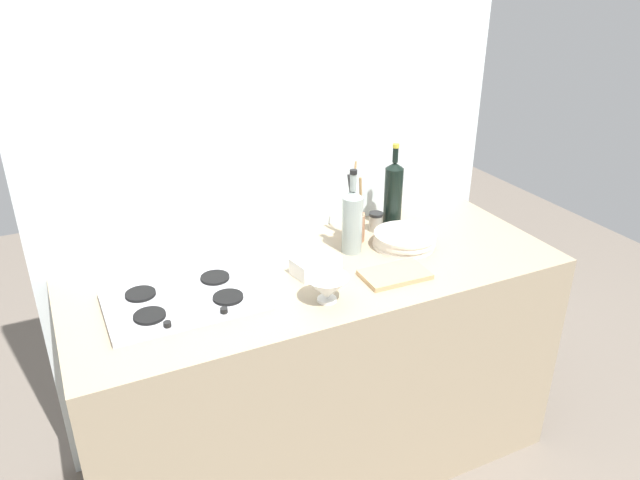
{
  "coord_description": "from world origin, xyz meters",
  "views": [
    {
      "loc": [
        -0.84,
        -1.75,
        1.96
      ],
      "look_at": [
        0.0,
        0.0,
        1.02
      ],
      "focal_mm": 34.21,
      "sensor_mm": 36.0,
      "label": 1
    }
  ],
  "objects_px": {
    "wine_bottle_leftmost": "(352,220)",
    "wine_bottle_mid_left": "(393,194)",
    "plate_stack": "(404,239)",
    "mixing_bowl": "(327,288)",
    "cutting_board": "(395,275)",
    "stovetop_hob": "(185,300)",
    "condiment_jar_front": "(376,221)",
    "butter_dish": "(316,265)",
    "utensil_crock": "(354,225)"
  },
  "relations": [
    {
      "from": "condiment_jar_front",
      "to": "cutting_board",
      "type": "distance_m",
      "value": 0.4
    },
    {
      "from": "mixing_bowl",
      "to": "stovetop_hob",
      "type": "bearing_deg",
      "value": 156.19
    },
    {
      "from": "stovetop_hob",
      "to": "butter_dish",
      "type": "relative_size",
      "value": 3.06
    },
    {
      "from": "wine_bottle_mid_left",
      "to": "cutting_board",
      "type": "xyz_separation_m",
      "value": [
        -0.22,
        -0.37,
        -0.14
      ]
    },
    {
      "from": "stovetop_hob",
      "to": "cutting_board",
      "type": "bearing_deg",
      "value": -11.71
    },
    {
      "from": "stovetop_hob",
      "to": "mixing_bowl",
      "type": "distance_m",
      "value": 0.47
    },
    {
      "from": "butter_dish",
      "to": "condiment_jar_front",
      "type": "distance_m",
      "value": 0.44
    },
    {
      "from": "plate_stack",
      "to": "wine_bottle_mid_left",
      "type": "distance_m",
      "value": 0.22
    },
    {
      "from": "cutting_board",
      "to": "condiment_jar_front",
      "type": "bearing_deg",
      "value": 69.6
    },
    {
      "from": "stovetop_hob",
      "to": "utensil_crock",
      "type": "distance_m",
      "value": 0.75
    },
    {
      "from": "stovetop_hob",
      "to": "utensil_crock",
      "type": "xyz_separation_m",
      "value": [
        0.73,
        0.18,
        0.05
      ]
    },
    {
      "from": "plate_stack",
      "to": "wine_bottle_leftmost",
      "type": "distance_m",
      "value": 0.24
    },
    {
      "from": "wine_bottle_mid_left",
      "to": "utensil_crock",
      "type": "xyz_separation_m",
      "value": [
        -0.21,
        -0.05,
        -0.08
      ]
    },
    {
      "from": "wine_bottle_leftmost",
      "to": "wine_bottle_mid_left",
      "type": "bearing_deg",
      "value": 26.65
    },
    {
      "from": "cutting_board",
      "to": "wine_bottle_mid_left",
      "type": "bearing_deg",
      "value": 59.74
    },
    {
      "from": "mixing_bowl",
      "to": "wine_bottle_leftmost",
      "type": "bearing_deg",
      "value": 49.08
    },
    {
      "from": "butter_dish",
      "to": "stovetop_hob",
      "type": "bearing_deg",
      "value": -179.85
    },
    {
      "from": "wine_bottle_leftmost",
      "to": "wine_bottle_mid_left",
      "type": "height_order",
      "value": "wine_bottle_mid_left"
    },
    {
      "from": "mixing_bowl",
      "to": "cutting_board",
      "type": "xyz_separation_m",
      "value": [
        0.29,
        0.04,
        -0.04
      ]
    },
    {
      "from": "stovetop_hob",
      "to": "wine_bottle_mid_left",
      "type": "relative_size",
      "value": 1.42
    },
    {
      "from": "plate_stack",
      "to": "mixing_bowl",
      "type": "height_order",
      "value": "mixing_bowl"
    },
    {
      "from": "plate_stack",
      "to": "wine_bottle_leftmost",
      "type": "xyz_separation_m",
      "value": [
        -0.21,
        0.05,
        0.1
      ]
    },
    {
      "from": "wine_bottle_leftmost",
      "to": "cutting_board",
      "type": "bearing_deg",
      "value": -80.05
    },
    {
      "from": "utensil_crock",
      "to": "cutting_board",
      "type": "relative_size",
      "value": 1.36
    },
    {
      "from": "butter_dish",
      "to": "cutting_board",
      "type": "distance_m",
      "value": 0.28
    },
    {
      "from": "plate_stack",
      "to": "utensil_crock",
      "type": "distance_m",
      "value": 0.21
    },
    {
      "from": "stovetop_hob",
      "to": "cutting_board",
      "type": "height_order",
      "value": "stovetop_hob"
    },
    {
      "from": "mixing_bowl",
      "to": "condiment_jar_front",
      "type": "height_order",
      "value": "mixing_bowl"
    },
    {
      "from": "wine_bottle_leftmost",
      "to": "wine_bottle_mid_left",
      "type": "xyz_separation_m",
      "value": [
        0.26,
        0.13,
        0.02
      ]
    },
    {
      "from": "butter_dish",
      "to": "wine_bottle_mid_left",
      "type": "bearing_deg",
      "value": 26.16
    },
    {
      "from": "plate_stack",
      "to": "utensil_crock",
      "type": "xyz_separation_m",
      "value": [
        -0.15,
        0.13,
        0.04
      ]
    },
    {
      "from": "plate_stack",
      "to": "wine_bottle_mid_left",
      "type": "xyz_separation_m",
      "value": [
        0.05,
        0.18,
        0.12
      ]
    },
    {
      "from": "wine_bottle_leftmost",
      "to": "mixing_bowl",
      "type": "height_order",
      "value": "wine_bottle_leftmost"
    },
    {
      "from": "wine_bottle_mid_left",
      "to": "mixing_bowl",
      "type": "xyz_separation_m",
      "value": [
        -0.51,
        -0.42,
        -0.1
      ]
    },
    {
      "from": "wine_bottle_leftmost",
      "to": "butter_dish",
      "type": "height_order",
      "value": "wine_bottle_leftmost"
    },
    {
      "from": "stovetop_hob",
      "to": "utensil_crock",
      "type": "relative_size",
      "value": 1.59
    },
    {
      "from": "mixing_bowl",
      "to": "cutting_board",
      "type": "distance_m",
      "value": 0.29
    },
    {
      "from": "plate_stack",
      "to": "butter_dish",
      "type": "height_order",
      "value": "butter_dish"
    },
    {
      "from": "mixing_bowl",
      "to": "butter_dish",
      "type": "xyz_separation_m",
      "value": [
        0.05,
        0.19,
        -0.02
      ]
    },
    {
      "from": "wine_bottle_mid_left",
      "to": "plate_stack",
      "type": "bearing_deg",
      "value": -106.69
    },
    {
      "from": "plate_stack",
      "to": "cutting_board",
      "type": "bearing_deg",
      "value": -130.22
    },
    {
      "from": "wine_bottle_leftmost",
      "to": "cutting_board",
      "type": "distance_m",
      "value": 0.28
    },
    {
      "from": "utensil_crock",
      "to": "stovetop_hob",
      "type": "bearing_deg",
      "value": -166.07
    },
    {
      "from": "wine_bottle_mid_left",
      "to": "cutting_board",
      "type": "distance_m",
      "value": 0.45
    },
    {
      "from": "wine_bottle_mid_left",
      "to": "condiment_jar_front",
      "type": "bearing_deg",
      "value": -177.05
    },
    {
      "from": "stovetop_hob",
      "to": "plate_stack",
      "type": "relative_size",
      "value": 2.04
    },
    {
      "from": "plate_stack",
      "to": "condiment_jar_front",
      "type": "distance_m",
      "value": 0.18
    },
    {
      "from": "plate_stack",
      "to": "mixing_bowl",
      "type": "xyz_separation_m",
      "value": [
        -0.45,
        -0.24,
        0.02
      ]
    },
    {
      "from": "stovetop_hob",
      "to": "butter_dish",
      "type": "xyz_separation_m",
      "value": [
        0.48,
        0.0,
        0.02
      ]
    },
    {
      "from": "cutting_board",
      "to": "stovetop_hob",
      "type": "bearing_deg",
      "value": 168.29
    }
  ]
}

